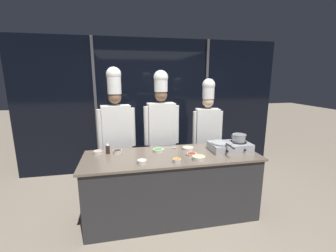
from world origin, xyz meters
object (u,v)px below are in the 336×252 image
Objects in this scene: serving_spoon_slotted at (172,148)px; portable_stove at (230,146)px; frying_pan at (222,142)px; chef_line at (207,125)px; prep_bowl_scallions at (158,150)px; chef_sous at (161,123)px; chef_head at (116,125)px; squeeze_bottle_soy at (108,149)px; prep_bowl_chicken at (188,148)px; prep_bowl_soy_glaze at (118,151)px; prep_bowl_onion at (142,162)px; prep_bowl_carrots at (177,160)px; prep_bowl_chili_flakes at (192,154)px; stock_pot at (239,138)px; prep_bowl_shrimp at (98,152)px; prep_bowl_ginger at (199,158)px.

portable_stove is at bearing -18.72° from serving_spoon_slotted.
chef_line reaches higher than frying_pan.
prep_bowl_scallions is 0.63m from chef_sous.
serving_spoon_slotted is at bearing 98.41° from chef_sous.
chef_head is 0.73m from chef_sous.
chef_line reaches higher than portable_stove.
prep_bowl_scallions is at bearing -4.52° from squeeze_bottle_soy.
prep_bowl_chicken is 1.29× the size of prep_bowl_soy_glaze.
serving_spoon_slotted is at bearing 46.21° from prep_bowl_onion.
prep_bowl_soy_glaze reaches higher than prep_bowl_scallions.
chef_sous reaches higher than prep_bowl_carrots.
chef_sous is (0.73, -0.00, -0.00)m from chef_head.
chef_head reaches higher than prep_bowl_chili_flakes.
stock_pot is 1.87m from squeeze_bottle_soy.
prep_bowl_chili_flakes is at bearing -16.06° from squeeze_bottle_soy.
chef_sous reaches higher than prep_bowl_chicken.
portable_stove is 5.57× the size of prep_bowl_carrots.
prep_bowl_shrimp is 0.27m from prep_bowl_soy_glaze.
prep_bowl_shrimp is 0.75m from prep_bowl_onion.
prep_bowl_chili_flakes is 0.91m from chef_sous.
portable_stove reaches higher than prep_bowl_onion.
chef_sous is at bearing 141.04° from portable_stove.
prep_bowl_chicken is 0.27m from prep_bowl_chili_flakes.
chef_sous is at bearing 136.22° from frying_pan.
stock_pot is 1.32× the size of prep_bowl_chicken.
chef_line is at bearing 29.24° from prep_bowl_scallions.
prep_bowl_chili_flakes is at bearing -168.24° from frying_pan.
prep_bowl_shrimp is 0.74× the size of prep_bowl_ginger.
chef_sous reaches higher than prep_bowl_scallions.
chef_sous is at bearing 36.00° from prep_bowl_soy_glaze.
chef_head is at bearing 151.14° from serving_spoon_slotted.
prep_bowl_ginger is (1.29, -0.51, 0.00)m from prep_bowl_shrimp.
prep_bowl_chili_flakes reaches higher than serving_spoon_slotted.
prep_bowl_ginger is 0.08× the size of chef_sous.
frying_pan is 4.44× the size of prep_bowl_onion.
prep_bowl_soy_glaze is 0.54m from prep_bowl_onion.
portable_stove is at bearing -179.92° from stock_pot.
serving_spoon_slotted is at bearing 112.67° from prep_bowl_ginger.
prep_bowl_ginger is (-0.70, -0.27, -0.15)m from stock_pot.
prep_bowl_scallions is 0.79× the size of serving_spoon_slotted.
squeeze_bottle_soy reaches higher than prep_bowl_onion.
chef_sous reaches higher than prep_bowl_shrimp.
prep_bowl_shrimp is at bearing 172.81° from portable_stove.
prep_bowl_onion is (-0.43, 0.06, -0.00)m from prep_bowl_carrots.
squeeze_bottle_soy is 0.94m from serving_spoon_slotted.
portable_stove is at bearing -7.16° from squeeze_bottle_soy.
portable_stove is 3.53× the size of prep_bowl_chicken.
chef_head is at bearing 76.92° from squeeze_bottle_soy.
stock_pot reaches higher than prep_bowl_ginger.
chef_sous is (0.84, 0.50, 0.23)m from squeeze_bottle_soy.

